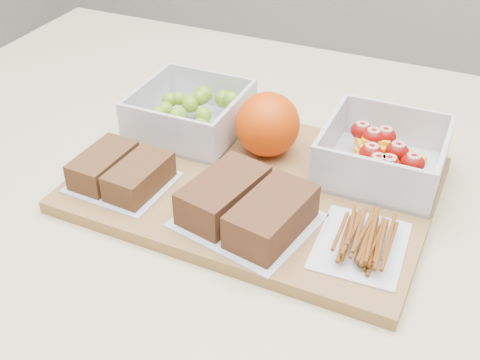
{
  "coord_description": "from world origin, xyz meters",
  "views": [
    {
      "loc": [
        0.22,
        -0.55,
        1.34
      ],
      "look_at": [
        -0.02,
        -0.02,
        0.93
      ],
      "focal_mm": 45.0,
      "sensor_mm": 36.0,
      "label": 1
    }
  ],
  "objects": [
    {
      "name": "sandwich_bag_center",
      "position": [
        0.02,
        -0.07,
        0.94
      ],
      "size": [
        0.16,
        0.15,
        0.04
      ],
      "color": "silver",
      "rests_on": "cutting_board"
    },
    {
      "name": "pretzel_bag",
      "position": [
        0.14,
        -0.06,
        0.93
      ],
      "size": [
        0.1,
        0.11,
        0.03
      ],
      "color": "silver",
      "rests_on": "cutting_board"
    },
    {
      "name": "orange",
      "position": [
        -0.02,
        0.07,
        0.96
      ],
      "size": [
        0.08,
        0.08,
        0.08
      ],
      "primitive_type": "sphere",
      "color": "#DA4305",
      "rests_on": "cutting_board"
    },
    {
      "name": "sandwich_bag_left",
      "position": [
        -0.15,
        -0.07,
        0.93
      ],
      "size": [
        0.12,
        0.11,
        0.04
      ],
      "color": "silver",
      "rests_on": "cutting_board"
    },
    {
      "name": "grape_container",
      "position": [
        -0.13,
        0.08,
        0.94
      ],
      "size": [
        0.14,
        0.14,
        0.06
      ],
      "color": "silver",
      "rests_on": "cutting_board"
    },
    {
      "name": "fruit_container",
      "position": [
        0.13,
        0.08,
        0.94
      ],
      "size": [
        0.14,
        0.14,
        0.06
      ],
      "color": "silver",
      "rests_on": "cutting_board"
    },
    {
      "name": "cutting_board",
      "position": [
        -0.01,
        0.0,
        0.91
      ],
      "size": [
        0.43,
        0.31,
        0.02
      ],
      "primitive_type": "cube",
      "rotation": [
        0.0,
        0.0,
        -0.02
      ],
      "color": "olive",
      "rests_on": "counter"
    }
  ]
}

